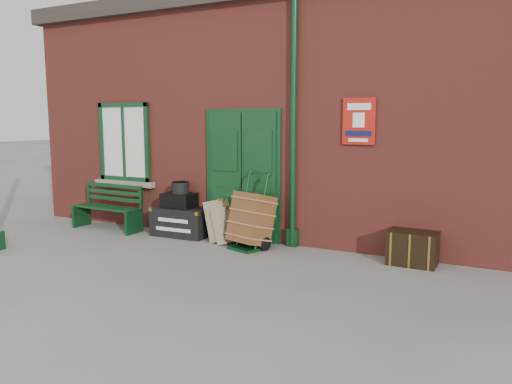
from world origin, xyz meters
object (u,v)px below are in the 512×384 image
Objects in this scene: dark_trunk at (413,248)px; porter_trolley at (251,220)px; bench at (109,206)px; houdini_trunk at (182,222)px.

porter_trolley is at bearing -172.69° from dark_trunk.
houdini_trunk is (1.56, 0.18, -0.19)m from bench.
houdini_trunk is at bearing 8.97° from bench.
dark_trunk is at bearing -1.88° from houdini_trunk.
porter_trolley is (1.53, -0.24, 0.21)m from houdini_trunk.
bench is at bearing -163.34° from porter_trolley.
bench is 1.19× the size of porter_trolley.
bench is 2.14× the size of dark_trunk.
porter_trolley reaches higher than houdini_trunk.
porter_trolley reaches higher than dark_trunk.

